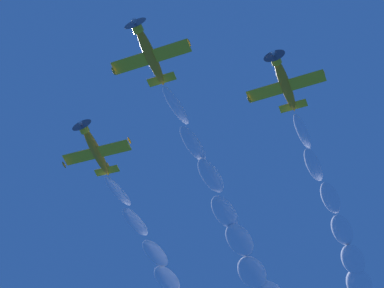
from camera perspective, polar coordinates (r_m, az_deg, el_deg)
airplane_lead at (r=63.63m, az=-3.79°, el=7.98°), size 7.29×8.19×2.97m
airplane_left_wingman at (r=67.30m, az=8.07°, el=5.38°), size 7.34×8.21×2.58m
airplane_right_wingman at (r=72.47m, az=-8.50°, el=-0.42°), size 7.28×8.17×3.09m
smoke_trail_lead at (r=76.60m, az=4.55°, el=-9.09°), size 33.91×11.84×8.24m
smoke_trail_left_wingman at (r=82.51m, az=13.90°, el=-10.21°), size 33.79×11.49×8.48m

